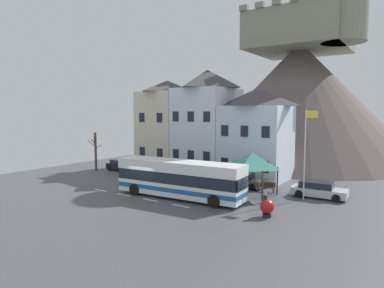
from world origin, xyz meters
The scene contains 18 objects.
ground_plane centered at (0.00, 0.00, -0.03)m, with size 40.00×60.00×0.07m.
townhouse_00 centered at (-7.28, 12.24, 5.50)m, with size 5.50×6.55×11.00m.
townhouse_01 centered at (-1.50, 12.36, 5.96)m, with size 6.14×6.78×11.93m.
townhouse_02 centered at (4.92, 11.82, 4.75)m, with size 6.59×5.70×9.51m.
hilltop_castle centered at (4.04, 29.36, 9.30)m, with size 33.01×33.01×26.63m.
transit_bus centered at (3.00, 0.77, 1.56)m, with size 11.33×3.23×3.08m.
bus_shelter centered at (7.67, 4.75, 3.04)m, with size 3.60×3.60×3.73m.
parked_car_00 centered at (5.42, 7.37, 0.66)m, with size 4.29×2.06×1.34m.
parked_car_01 centered at (12.51, 7.39, 0.66)m, with size 4.44×2.15×1.34m.
parked_car_02 centered at (-10.51, 7.33, 0.65)m, with size 3.85×1.90×1.31m.
parked_car_03 centered at (-4.68, 6.29, 0.68)m, with size 4.57×2.06×1.39m.
parked_car_04 centered at (0.03, 7.30, 0.63)m, with size 4.19×2.02×1.28m.
pedestrian_00 centered at (10.82, -0.03, 1.01)m, with size 0.34×0.34×1.68m.
pedestrian_01 centered at (7.06, 2.67, 0.96)m, with size 0.33×0.33×1.69m.
public_bench centered at (8.14, 6.85, 0.47)m, with size 1.66×0.48×0.87m.
flagpole centered at (11.77, 5.94, 4.20)m, with size 0.95×0.10×7.27m.
harbour_buoy centered at (10.96, -0.02, 0.69)m, with size 0.98×0.98×1.23m.
bare_tree_00 centered at (-13.23, 5.66, 2.39)m, with size 1.79×1.75×4.61m.
Camera 1 is at (19.29, -21.29, 7.15)m, focal length 31.51 mm.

